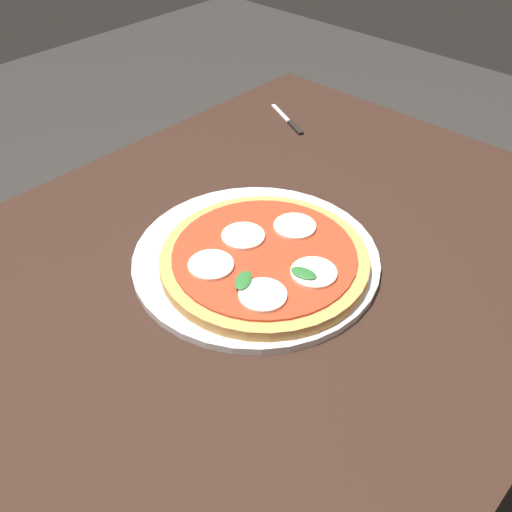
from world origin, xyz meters
TOP-DOWN VIEW (x-y plane):
  - dining_table at (0.00, 0.00)m, footprint 1.39×0.88m
  - serving_tray at (0.11, 0.01)m, footprint 0.38×0.38m
  - pizza at (0.10, -0.02)m, footprint 0.31×0.31m
  - knife at (0.49, 0.26)m, footprint 0.07×0.14m

SIDE VIEW (x-z plane):
  - dining_table at x=0.00m, z-range 0.28..1.05m
  - knife at x=0.49m, z-range 0.77..0.78m
  - serving_tray at x=0.11m, z-range 0.77..0.79m
  - pizza at x=0.10m, z-range 0.78..0.81m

